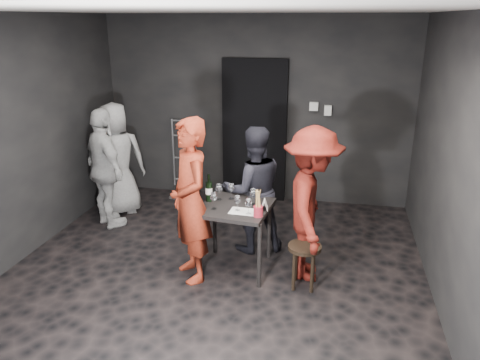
% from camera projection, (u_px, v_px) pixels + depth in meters
% --- Properties ---
extents(floor, '(4.50, 5.00, 0.02)m').
position_uv_depth(floor, '(212.00, 278.00, 5.00)').
color(floor, black).
rests_on(floor, ground).
extents(ceiling, '(4.50, 5.00, 0.02)m').
position_uv_depth(ceiling, '(206.00, 10.00, 4.11)').
color(ceiling, silver).
rests_on(ceiling, ground).
extents(wall_back, '(4.50, 0.04, 2.70)m').
position_uv_depth(wall_back, '(255.00, 110.00, 6.86)').
color(wall_back, black).
rests_on(wall_back, ground).
extents(wall_front, '(4.50, 0.04, 2.70)m').
position_uv_depth(wall_front, '(69.00, 300.00, 2.25)').
color(wall_front, black).
rests_on(wall_front, ground).
extents(wall_left, '(0.04, 5.00, 2.70)m').
position_uv_depth(wall_left, '(7.00, 145.00, 5.00)').
color(wall_left, black).
rests_on(wall_left, ground).
extents(wall_right, '(0.04, 5.00, 2.70)m').
position_uv_depth(wall_right, '(456.00, 172.00, 4.11)').
color(wall_right, black).
rests_on(wall_right, ground).
extents(doorway, '(0.95, 0.10, 2.10)m').
position_uv_depth(doorway, '(254.00, 131.00, 6.91)').
color(doorway, black).
rests_on(doorway, ground).
extents(wallbox_upper, '(0.12, 0.06, 0.12)m').
position_uv_depth(wallbox_upper, '(314.00, 106.00, 6.62)').
color(wallbox_upper, '#B7B7B2').
rests_on(wallbox_upper, wall_back).
extents(wallbox_lower, '(0.10, 0.06, 0.14)m').
position_uv_depth(wallbox_lower, '(328.00, 110.00, 6.59)').
color(wallbox_lower, '#B7B7B2').
rests_on(wallbox_lower, wall_back).
extents(hand_truck, '(0.40, 0.34, 1.20)m').
position_uv_depth(hand_truck, '(185.00, 182.00, 7.27)').
color(hand_truck, '#B2B2B7').
rests_on(hand_truck, floor).
extents(tasting_table, '(0.72, 0.72, 0.75)m').
position_uv_depth(tasting_table, '(235.00, 214.00, 4.99)').
color(tasting_table, black).
rests_on(tasting_table, floor).
extents(stool, '(0.34, 0.34, 0.47)m').
position_uv_depth(stool, '(304.00, 254.00, 4.73)').
color(stool, black).
rests_on(stool, floor).
extents(server_red, '(0.82, 0.87, 1.99)m').
position_uv_depth(server_red, '(190.00, 189.00, 4.73)').
color(server_red, '#9C2E19').
rests_on(server_red, floor).
extents(woman_black, '(0.83, 0.66, 1.50)m').
position_uv_depth(woman_black, '(253.00, 190.00, 5.41)').
color(woman_black, black).
rests_on(woman_black, floor).
extents(man_maroon, '(0.62, 1.19, 1.78)m').
position_uv_depth(man_maroon, '(312.00, 198.00, 4.78)').
color(man_maroon, '#62160F').
rests_on(man_maroon, floor).
extents(bystander_cream, '(1.05, 0.97, 1.66)m').
position_uv_depth(bystander_cream, '(105.00, 166.00, 6.03)').
color(bystander_cream, silver).
rests_on(bystander_cream, floor).
extents(bystander_grey, '(0.92, 0.77, 1.65)m').
position_uv_depth(bystander_grey, '(116.00, 157.00, 6.43)').
color(bystander_grey, gray).
rests_on(bystander_grey, floor).
extents(tasting_mat, '(0.29, 0.20, 0.00)m').
position_uv_depth(tasting_mat, '(244.00, 211.00, 4.81)').
color(tasting_mat, white).
rests_on(tasting_mat, tasting_table).
extents(wine_glass_a, '(0.08, 0.08, 0.20)m').
position_uv_depth(wine_glass_a, '(214.00, 200.00, 4.85)').
color(wine_glass_a, white).
rests_on(wine_glass_a, tasting_table).
extents(wine_glass_b, '(0.10, 0.10, 0.20)m').
position_uv_depth(wine_glass_b, '(219.00, 191.00, 5.09)').
color(wine_glass_b, white).
rests_on(wine_glass_b, tasting_table).
extents(wine_glass_c, '(0.08, 0.08, 0.20)m').
position_uv_depth(wine_glass_c, '(231.00, 191.00, 5.11)').
color(wine_glass_c, white).
rests_on(wine_glass_c, tasting_table).
extents(wine_glass_d, '(0.09, 0.09, 0.18)m').
position_uv_depth(wine_glass_d, '(238.00, 202.00, 4.80)').
color(wine_glass_d, white).
rests_on(wine_glass_d, tasting_table).
extents(wine_glass_e, '(0.08, 0.08, 0.18)m').
position_uv_depth(wine_glass_e, '(248.00, 206.00, 4.72)').
color(wine_glass_e, white).
rests_on(wine_glass_e, tasting_table).
extents(wine_glass_f, '(0.09, 0.09, 0.20)m').
position_uv_depth(wine_glass_f, '(253.00, 196.00, 4.95)').
color(wine_glass_f, white).
rests_on(wine_glass_f, tasting_table).
extents(wine_bottle, '(0.07, 0.07, 0.30)m').
position_uv_depth(wine_bottle, '(209.00, 191.00, 5.05)').
color(wine_bottle, black).
rests_on(wine_bottle, tasting_table).
extents(breadstick_cup, '(0.10, 0.10, 0.30)m').
position_uv_depth(breadstick_cup, '(258.00, 204.00, 4.65)').
color(breadstick_cup, maroon).
rests_on(breadstick_cup, tasting_table).
extents(reserved_card, '(0.10, 0.14, 0.10)m').
position_uv_depth(reserved_card, '(263.00, 204.00, 4.85)').
color(reserved_card, white).
rests_on(reserved_card, tasting_table).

